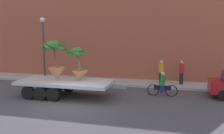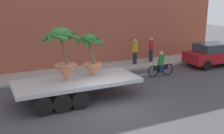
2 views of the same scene
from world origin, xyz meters
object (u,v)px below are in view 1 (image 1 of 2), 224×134
(pedestrian_far_left, at_px, (161,72))
(flatbed_trailer, at_px, (61,84))
(potted_palm_rear, at_px, (79,65))
(street_lamp, at_px, (43,40))
(potted_palm_middle, at_px, (55,61))
(pedestrian_near_gate, at_px, (182,72))
(cyclist, at_px, (162,85))

(pedestrian_far_left, bearing_deg, flatbed_trailer, -143.71)
(potted_palm_rear, relative_size, street_lamp, 0.42)
(potted_palm_middle, bearing_deg, street_lamp, 128.33)
(pedestrian_near_gate, xyz_separation_m, pedestrian_far_left, (-1.43, -0.19, 0.00))
(pedestrian_near_gate, relative_size, pedestrian_far_left, 1.00)
(potted_palm_rear, xyz_separation_m, potted_palm_middle, (-1.39, -0.25, 0.20))
(pedestrian_near_gate, height_order, street_lamp, street_lamp)
(flatbed_trailer, height_order, cyclist, cyclist)
(cyclist, height_order, pedestrian_far_left, pedestrian_far_left)
(flatbed_trailer, height_order, potted_palm_middle, potted_palm_middle)
(pedestrian_near_gate, bearing_deg, pedestrian_far_left, -172.51)
(potted_palm_rear, bearing_deg, pedestrian_near_gate, 34.29)
(potted_palm_rear, height_order, potted_palm_middle, potted_palm_middle)
(flatbed_trailer, relative_size, potted_palm_middle, 2.75)
(flatbed_trailer, xyz_separation_m, cyclist, (6.02, 1.54, -0.09))
(cyclist, height_order, street_lamp, street_lamp)
(flatbed_trailer, relative_size, potted_palm_rear, 3.30)
(potted_palm_middle, relative_size, pedestrian_far_left, 1.42)
(potted_palm_middle, relative_size, cyclist, 1.32)
(potted_palm_rear, relative_size, cyclist, 1.10)
(cyclist, bearing_deg, pedestrian_near_gate, 67.07)
(potted_palm_middle, xyz_separation_m, street_lamp, (-2.84, 3.60, 1.08))
(potted_palm_middle, xyz_separation_m, pedestrian_far_left, (6.14, 4.28, -1.11))
(flatbed_trailer, distance_m, potted_palm_rear, 1.63)
(cyclist, bearing_deg, potted_palm_middle, -166.32)
(street_lamp, bearing_deg, flatbed_trailer, -48.77)
(cyclist, bearing_deg, street_lamp, 167.37)
(flatbed_trailer, height_order, potted_palm_rear, potted_palm_rear)
(cyclist, relative_size, pedestrian_near_gate, 1.08)
(pedestrian_near_gate, distance_m, pedestrian_far_left, 1.44)
(potted_palm_rear, distance_m, pedestrian_far_left, 6.30)
(potted_palm_middle, height_order, pedestrian_near_gate, potted_palm_middle)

